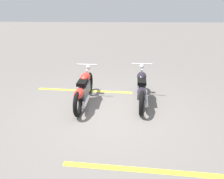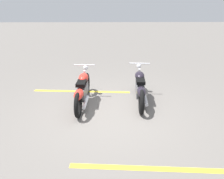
{
  "view_description": "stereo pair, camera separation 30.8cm",
  "coord_description": "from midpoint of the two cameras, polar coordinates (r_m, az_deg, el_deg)",
  "views": [
    {
      "loc": [
        4.96,
        0.21,
        2.7
      ],
      "look_at": [
        0.01,
        0.0,
        0.65
      ],
      "focal_mm": 33.28,
      "sensor_mm": 36.0,
      "label": 1
    },
    {
      "loc": [
        4.96,
        -0.1,
        2.7
      ],
      "look_at": [
        0.01,
        0.0,
        0.65
      ],
      "focal_mm": 33.28,
      "sensor_mm": 36.0,
      "label": 2
    }
  ],
  "objects": [
    {
      "name": "ground_plane",
      "position": [
        5.65,
        1.57,
        -6.1
      ],
      "size": [
        60.0,
        60.0,
        0.0
      ],
      "primitive_type": "plane",
      "color": "#66605B"
    },
    {
      "name": "motorcycle_dark_foreground",
      "position": [
        6.05,
        9.53,
        0.43
      ],
      "size": [
        2.23,
        0.62,
        1.04
      ],
      "rotation": [
        0.0,
        0.0,
        3.06
      ],
      "color": "black",
      "rests_on": "ground"
    },
    {
      "name": "parking_stripe_mid",
      "position": [
        3.98,
        13.32,
        -20.97
      ],
      "size": [
        0.35,
        3.2,
        0.01
      ],
      "primitive_type": "cube",
      "rotation": [
        0.0,
        0.0,
        1.5
      ],
      "color": "yellow",
      "rests_on": "ground"
    },
    {
      "name": "motorcycle_bright_foreground",
      "position": [
        5.93,
        -6.28,
        0.17
      ],
      "size": [
        2.23,
        0.62,
        1.04
      ],
      "rotation": [
        0.0,
        0.0,
        3.09
      ],
      "color": "black",
      "rests_on": "ground"
    },
    {
      "name": "parking_stripe_near",
      "position": [
        7.01,
        -6.32,
        -0.33
      ],
      "size": [
        0.35,
        3.2,
        0.01
      ],
      "primitive_type": "cube",
      "rotation": [
        0.0,
        0.0,
        1.5
      ],
      "color": "yellow",
      "rests_on": "ground"
    }
  ]
}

